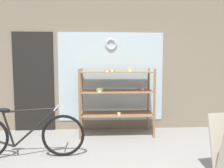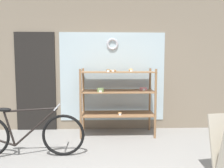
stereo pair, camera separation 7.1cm
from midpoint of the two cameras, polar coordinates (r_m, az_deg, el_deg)
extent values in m
cube|color=gray|center=(4.78, -3.16, 9.83)|extent=(6.39, 0.08, 3.62)
cube|color=silver|center=(4.73, -0.69, 1.85)|extent=(2.25, 0.02, 1.90)
cube|color=black|center=(4.94, -20.14, 0.51)|extent=(0.84, 0.03, 2.10)
torus|color=#B7B7BC|center=(4.72, -0.70, 10.36)|extent=(0.26, 0.06, 0.26)
cylinder|color=#8E6642|center=(4.17, -8.92, -5.34)|extent=(0.04, 0.04, 1.34)
cylinder|color=#8E6642|center=(4.27, 10.54, -5.12)|extent=(0.04, 0.04, 1.34)
cylinder|color=#8E6642|center=(4.68, -8.28, -4.15)|extent=(0.04, 0.04, 1.34)
cylinder|color=#8E6642|center=(4.77, 9.06, -3.98)|extent=(0.04, 0.04, 1.34)
cube|color=#8E6642|center=(4.47, 0.68, -7.79)|extent=(1.47, 0.57, 0.02)
cube|color=#8E6642|center=(4.39, 0.69, -1.91)|extent=(1.47, 0.57, 0.02)
cube|color=#8E6642|center=(4.35, 0.70, 3.14)|extent=(1.47, 0.57, 0.02)
ellipsoid|color=#AD7F4C|center=(4.35, 1.33, -7.66)|extent=(0.08, 0.07, 0.06)
cube|color=white|center=(4.30, 1.38, -7.94)|extent=(0.05, 0.00, 0.04)
ellipsoid|color=tan|center=(4.48, 4.16, 3.69)|extent=(0.09, 0.07, 0.06)
cube|color=white|center=(4.43, 4.24, 3.51)|extent=(0.05, 0.00, 0.04)
cylinder|color=pink|center=(4.55, 7.42, -1.24)|extent=(0.15, 0.15, 0.05)
cube|color=white|center=(4.47, 7.62, -1.47)|extent=(0.05, 0.00, 0.04)
cylinder|color=#7A995B|center=(4.22, -3.76, -1.56)|extent=(0.13, 0.13, 0.08)
cube|color=white|center=(4.15, -3.77, -1.96)|extent=(0.05, 0.00, 0.04)
ellipsoid|color=brown|center=(4.17, -1.77, 3.55)|extent=(0.08, 0.07, 0.06)
cube|color=white|center=(4.13, -1.75, 3.38)|extent=(0.05, 0.00, 0.04)
torus|color=#B27A42|center=(4.38, -0.55, 3.50)|extent=(0.14, 0.14, 0.03)
cube|color=white|center=(4.31, -0.50, 3.47)|extent=(0.05, 0.00, 0.04)
torus|color=black|center=(3.57, -13.20, -12.96)|extent=(0.66, 0.07, 0.66)
cylinder|color=black|center=(3.61, -19.88, -10.61)|extent=(0.68, 0.06, 0.60)
cylinder|color=black|center=(3.56, -21.14, -6.41)|extent=(0.80, 0.06, 0.07)
cylinder|color=black|center=(3.73, -25.91, -10.61)|extent=(0.17, 0.04, 0.54)
cylinder|color=black|center=(3.84, -27.62, -13.29)|extent=(0.41, 0.05, 0.18)
ellipsoid|color=black|center=(3.69, -27.14, -6.08)|extent=(0.22, 0.10, 0.06)
cylinder|color=#B2B2B7|center=(3.47, -14.77, -5.87)|extent=(0.04, 0.46, 0.02)
camera|label=1|loc=(0.04, -90.61, -0.06)|focal=35.00mm
camera|label=2|loc=(0.04, 89.39, 0.06)|focal=35.00mm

